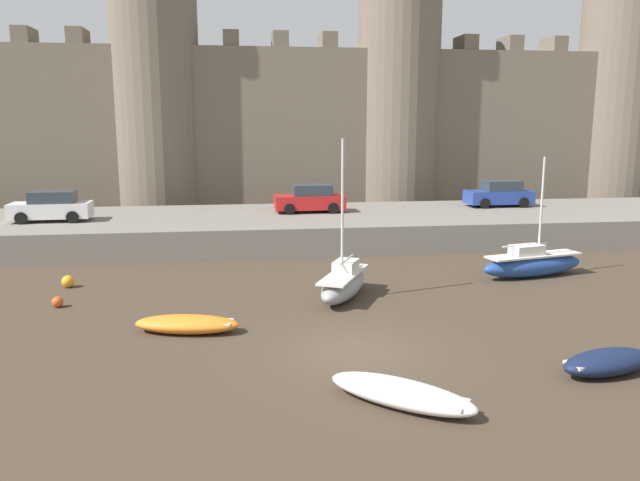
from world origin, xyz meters
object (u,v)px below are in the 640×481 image
rowboat_midflat_right (607,362)px  rowboat_midflat_left (401,393)px  rowboat_midflat_centre (187,324)px  mooring_buoy_near_channel (58,302)px  car_quay_centre_east (499,194)px  car_quay_east (310,199)px  car_quay_centre_west (51,207)px  sailboat_foreground_left (533,264)px  mooring_buoy_near_shore (68,281)px  sailboat_foreground_right (344,283)px

rowboat_midflat_right → rowboat_midflat_left: size_ratio=0.83×
rowboat_midflat_centre → mooring_buoy_near_channel: (-4.93, 3.49, -0.09)m
rowboat_midflat_centre → car_quay_centre_east: size_ratio=0.86×
mooring_buoy_near_channel → car_quay_east: car_quay_east is taller
rowboat_midflat_right → car_quay_centre_west: (-19.58, 19.89, 1.92)m
rowboat_midflat_centre → rowboat_midflat_left: 8.17m
mooring_buoy_near_channel → car_quay_centre_west: (-3.17, 11.42, 2.06)m
sailboat_foreground_left → mooring_buoy_near_shore: sailboat_foreground_left is taller
sailboat_foreground_left → car_quay_east: bearing=128.0°
sailboat_foreground_left → sailboat_foreground_right: bearing=-165.7°
rowboat_midflat_right → sailboat_foreground_left: sailboat_foreground_left is taller
sailboat_foreground_left → car_quay_centre_east: sailboat_foreground_left is taller
mooring_buoy_near_channel → mooring_buoy_near_shore: bearing=96.8°
rowboat_midflat_right → car_quay_east: (-5.48, 21.44, 1.92)m
sailboat_foreground_left → rowboat_midflat_left: 14.70m
sailboat_foreground_right → mooring_buoy_near_channel: bearing=178.8°
rowboat_midflat_right → car_quay_centre_east: bearing=73.6°
car_quay_centre_west → car_quay_centre_east: (26.19, 2.49, 0.00)m
sailboat_foreground_left → car_quay_centre_east: bearing=73.3°
mooring_buoy_near_channel → car_quay_east: (10.93, 12.97, 2.06)m
sailboat_foreground_left → rowboat_midflat_left: size_ratio=1.42×
car_quay_east → rowboat_midflat_centre: bearing=-110.0°
rowboat_midflat_right → car_quay_centre_west: 27.98m
rowboat_midflat_centre → rowboat_midflat_right: bearing=-23.5°
rowboat_midflat_left → car_quay_centre_east: size_ratio=0.89×
sailboat_foreground_left → mooring_buoy_near_shore: 19.83m
rowboat_midflat_left → sailboat_foreground_left: bearing=52.0°
rowboat_midflat_centre → car_quay_east: size_ratio=0.86×
rowboat_midflat_left → car_quay_east: size_ratio=0.89×
sailboat_foreground_right → sailboat_foreground_left: 9.11m
car_quay_centre_east → sailboat_foreground_right: bearing=-131.3°
car_quay_east → mooring_buoy_near_channel: bearing=-130.1°
rowboat_midflat_left → mooring_buoy_near_shore: rowboat_midflat_left is taller
rowboat_midflat_right → mooring_buoy_near_channel: size_ratio=7.42×
sailboat_foreground_left → rowboat_midflat_centre: bearing=-159.2°
mooring_buoy_near_shore → sailboat_foreground_right: bearing=-15.7°
mooring_buoy_near_channel → car_quay_centre_west: bearing=105.5°
car_quay_east → car_quay_centre_west: bearing=-173.7°
rowboat_midflat_left → car_quay_centre_west: (-13.58, 20.96, 1.96)m
rowboat_midflat_centre → car_quay_east: 17.63m
sailboat_foreground_left → mooring_buoy_near_channel: sailboat_foreground_left is taller
rowboat_midflat_centre → mooring_buoy_near_shore: rowboat_midflat_centre is taller
car_quay_centre_west → car_quay_centre_east: same height
mooring_buoy_near_channel → car_quay_centre_west: size_ratio=0.10×
sailboat_foreground_right → sailboat_foreground_left: sailboat_foreground_right is taller
mooring_buoy_near_channel → car_quay_east: bearing=49.9°
mooring_buoy_near_channel → mooring_buoy_near_shore: (-0.34, 2.88, 0.05)m
mooring_buoy_near_channel → mooring_buoy_near_shore: mooring_buoy_near_shore is taller
rowboat_midflat_right → car_quay_centre_east: (6.61, 22.38, 1.92)m
sailboat_foreground_right → mooring_buoy_near_shore: (-10.98, 3.09, -0.34)m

